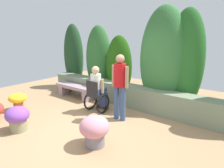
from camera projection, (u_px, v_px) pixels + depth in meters
name	position (u px, v px, depth m)	size (l,w,h in m)	color
ground_plane	(84.00, 128.00, 4.60)	(10.77, 10.77, 0.00)	tan
stone_retaining_wall	(129.00, 95.00, 6.02)	(6.40, 0.49, 0.66)	gray
hedge_backdrop	(150.00, 61.00, 5.95)	(7.38, 1.02, 2.99)	#1F4123
stone_bench	(75.00, 89.00, 6.79)	(1.59, 0.41, 0.45)	#A08592
person_in_wheelchair	(97.00, 90.00, 5.51)	(0.53, 0.66, 1.33)	black
person_standing_companion	(120.00, 83.00, 4.85)	(0.49, 0.30, 1.71)	#394F7B
flower_pot_purple_near	(18.00, 117.00, 4.41)	(0.53, 0.53, 0.59)	gray
flower_pot_red_accent	(94.00, 129.00, 3.81)	(0.60, 0.60, 0.63)	slate
flower_pot_small_foreground	(18.00, 100.00, 5.63)	(0.51, 0.51, 0.52)	#B25634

